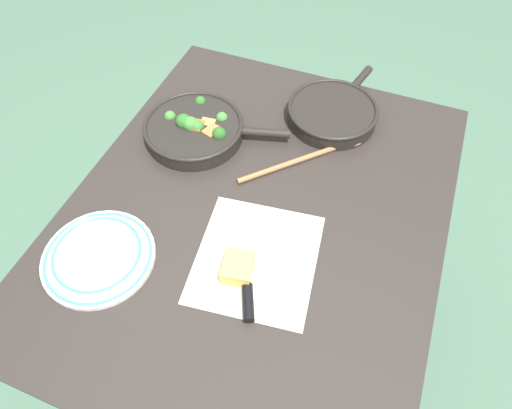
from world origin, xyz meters
The scene contains 9 objects.
ground_plane centered at (0.00, 0.00, 0.00)m, with size 14.00×14.00×0.00m, color #476B56.
dining_table_red centered at (0.00, 0.00, 0.68)m, with size 1.14×0.91×0.77m.
skillet_broccoli centered at (0.18, 0.25, 0.80)m, with size 0.28×0.40×0.07m.
skillet_eggs centered at (0.39, -0.09, 0.80)m, with size 0.37×0.26×0.05m.
wooden_spoon centered at (0.23, -0.09, 0.78)m, with size 0.29×0.29×0.02m.
parchment_sheet centered at (-0.13, -0.05, 0.78)m, with size 0.33×0.31×0.00m.
grater_knife centered at (-0.20, -0.06, 0.78)m, with size 0.24×0.13×0.02m.
cheese_block centered at (-0.18, -0.03, 0.80)m, with size 0.09×0.08×0.04m.
dinner_plate_stack centered at (-0.26, 0.28, 0.79)m, with size 0.26×0.26×0.03m.
Camera 1 is at (-0.63, -0.25, 1.69)m, focal length 32.00 mm.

